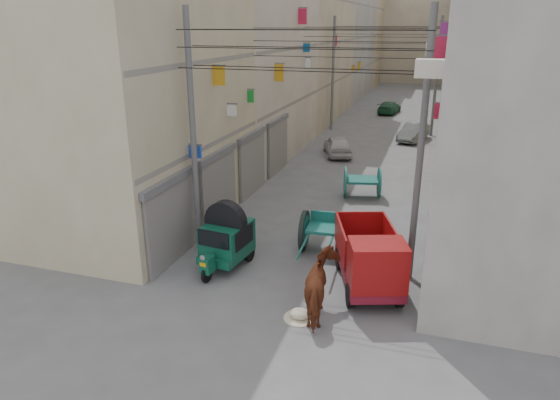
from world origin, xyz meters
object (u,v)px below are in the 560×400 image
at_px(tonga_cart, 323,232).
at_px(feed_sack, 300,314).
at_px(distant_car_green, 389,107).
at_px(horse, 322,288).
at_px(second_cart, 362,181).
at_px(distant_car_white, 338,145).
at_px(mini_truck, 371,264).
at_px(distant_car_grey, 413,132).
at_px(auto_rickshaw, 226,237).

height_order(tonga_cart, feed_sack, tonga_cart).
bearing_deg(distant_car_green, horse, 100.55).
height_order(second_cart, distant_car_white, second_cart).
xyz_separation_m(horse, distant_car_green, (-1.74, 33.52, -0.34)).
distance_m(tonga_cart, mini_truck, 3.05).
xyz_separation_m(tonga_cart, distant_car_white, (-2.20, 13.43, -0.14)).
bearing_deg(second_cart, distant_car_grey, 70.71).
distance_m(auto_rickshaw, distant_car_white, 15.42).
xyz_separation_m(second_cart, distant_car_grey, (1.49, 12.74, -0.16)).
relative_size(horse, distant_car_white, 0.58).
bearing_deg(feed_sack, mini_truck, 50.58).
bearing_deg(distant_car_grey, second_cart, -83.13).
bearing_deg(auto_rickshaw, mini_truck, 2.08).
height_order(mini_truck, horse, mini_truck).
relative_size(mini_truck, distant_car_green, 1.04).
height_order(mini_truck, feed_sack, mini_truck).
relative_size(mini_truck, distant_car_white, 1.07).
xyz_separation_m(second_cart, distant_car_white, (-2.58, 7.28, -0.15)).
bearing_deg(feed_sack, tonga_cart, 94.87).
relative_size(distant_car_white, distant_car_grey, 0.99).
bearing_deg(auto_rickshaw, tonga_cart, 42.37).
bearing_deg(distant_car_grey, mini_truck, -76.29).
bearing_deg(second_cart, distant_car_green, 80.36).
height_order(tonga_cart, distant_car_white, tonga_cart).
bearing_deg(distant_car_grey, tonga_cart, -82.14).
relative_size(auto_rickshaw, distant_car_green, 0.67).
relative_size(tonga_cart, horse, 1.56).
height_order(second_cart, distant_car_green, second_cart).
bearing_deg(mini_truck, second_cart, 81.73).
bearing_deg(feed_sack, second_cart, 89.87).
relative_size(auto_rickshaw, mini_truck, 0.65).
distance_m(horse, distant_car_green, 33.56).
bearing_deg(horse, distant_car_grey, -104.70).
xyz_separation_m(mini_truck, distant_car_white, (-4.14, 15.77, -0.34)).
xyz_separation_m(second_cart, distant_car_green, (-1.23, 23.37, -0.22)).
bearing_deg(mini_truck, distant_car_white, 86.05).
bearing_deg(horse, distant_car_green, -99.30).
relative_size(mini_truck, second_cart, 2.03).
bearing_deg(auto_rickshaw, second_cart, 75.56).
relative_size(second_cart, horse, 0.90).
relative_size(auto_rickshaw, tonga_cart, 0.76).
relative_size(tonga_cart, distant_car_white, 0.91).
bearing_deg(second_cart, horse, -99.73).
height_order(tonga_cart, distant_car_green, tonga_cart).
bearing_deg(distant_car_white, tonga_cart, 80.14).
bearing_deg(distant_car_grey, distant_car_white, -113.17).
xyz_separation_m(horse, distant_car_white, (-3.10, 17.43, -0.27)).
xyz_separation_m(feed_sack, horse, (0.54, 0.27, 0.73)).
relative_size(distant_car_white, distant_car_green, 0.96).
distance_m(auto_rickshaw, mini_truck, 4.69).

